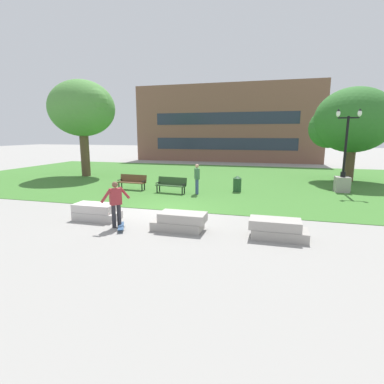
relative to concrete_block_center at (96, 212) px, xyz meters
name	(u,v)px	position (x,y,z in m)	size (l,w,h in m)	color
ground_plane	(166,211)	(2.23, 2.05, -0.31)	(140.00, 140.00, 0.00)	gray
grass_lawn	(211,179)	(2.23, 12.05, -0.30)	(40.00, 20.00, 0.02)	#3D752D
concrete_block_center	(96,212)	(0.00, 0.00, 0.00)	(1.82, 0.90, 0.64)	#BCB7B2
concrete_block_left	(180,222)	(3.67, -0.40, 0.00)	(1.92, 0.90, 0.64)	#9E9991
concrete_block_right	(277,229)	(7.04, -0.37, 0.00)	(1.89, 0.90, 0.64)	#9E9991
person_skateboarder	(116,202)	(1.32, -0.72, 0.66)	(0.69, 1.11, 1.71)	#28282D
skateboard	(121,227)	(1.58, -0.90, -0.22)	(0.64, 1.00, 0.14)	#2D4C75
park_bench_near_left	(171,184)	(1.12, 5.95, 0.23)	(1.85, 0.72, 0.90)	#284723
park_bench_near_right	(132,181)	(-1.57, 6.35, 0.23)	(1.83, 0.65, 0.90)	brown
lamp_post_left	(343,176)	(10.74, 8.86, 0.69)	(1.32, 0.80, 4.77)	gray
tree_far_right	(81,110)	(-8.02, 10.89, 4.96)	(5.33, 5.08, 7.50)	brown
tree_near_right	(352,121)	(11.95, 13.49, 3.96)	(5.54, 5.28, 6.56)	brown
trash_bin	(237,184)	(4.77, 7.31, 0.20)	(0.49, 0.49, 0.96)	#234C28
person_bystander_near_lawn	(197,177)	(2.64, 6.02, 0.68)	(0.40, 0.59, 1.71)	#384C7A
building_facade_distant	(225,123)	(0.81, 26.55, 4.33)	(22.79, 1.03, 9.29)	brown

